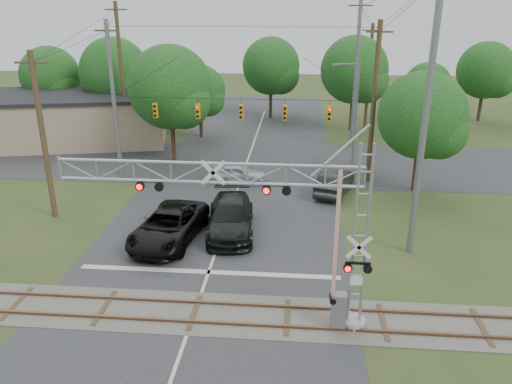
# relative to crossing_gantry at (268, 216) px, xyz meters

# --- Properties ---
(ground) EXTENTS (160.00, 160.00, 0.00)m
(ground) POSITION_rel_crossing_gantry_xyz_m (-3.16, -1.64, -4.87)
(ground) COLOR #303E1C
(ground) RESTS_ON ground
(road_main) EXTENTS (14.00, 90.00, 0.02)m
(road_main) POSITION_rel_crossing_gantry_xyz_m (-3.16, 8.36, -4.86)
(road_main) COLOR #2A2A2C
(road_main) RESTS_ON ground
(road_cross) EXTENTS (90.00, 12.00, 0.02)m
(road_cross) POSITION_rel_crossing_gantry_xyz_m (-3.16, 22.36, -4.86)
(road_cross) COLOR #2A2A2C
(road_cross) RESTS_ON ground
(railroad_track) EXTENTS (90.00, 3.20, 0.17)m
(railroad_track) POSITION_rel_crossing_gantry_xyz_m (-3.16, 0.36, -4.84)
(railroad_track) COLOR #4E4B44
(railroad_track) RESTS_ON ground
(crossing_gantry) EXTENTS (12.23, 1.00, 7.82)m
(crossing_gantry) POSITION_rel_crossing_gantry_xyz_m (0.00, 0.00, 0.00)
(crossing_gantry) COLOR #969691
(crossing_gantry) RESTS_ON ground
(traffic_signal_span) EXTENTS (19.34, 0.36, 11.50)m
(traffic_signal_span) POSITION_rel_crossing_gantry_xyz_m (-2.23, 18.36, 0.78)
(traffic_signal_span) COLOR slate
(traffic_signal_span) RESTS_ON ground
(pickup_black) EXTENTS (3.81, 6.82, 1.80)m
(pickup_black) POSITION_rel_crossing_gantry_xyz_m (-5.96, 7.22, -3.97)
(pickup_black) COLOR black
(pickup_black) RESTS_ON ground
(car_dark) EXTENTS (3.22, 6.62, 1.86)m
(car_dark) POSITION_rel_crossing_gantry_xyz_m (-2.70, 8.67, -3.94)
(car_dark) COLOR black
(car_dark) RESTS_ON ground
(sedan_silver) EXTENTS (4.15, 1.72, 1.41)m
(sedan_silver) POSITION_rel_crossing_gantry_xyz_m (-3.31, 17.18, -4.17)
(sedan_silver) COLOR #ADAFB5
(sedan_silver) RESTS_ON ground
(suv_dark) EXTENTS (3.19, 5.36, 1.67)m
(suv_dark) POSITION_rel_crossing_gantry_xyz_m (3.72, 15.63, -4.03)
(suv_dark) COLOR black
(suv_dark) RESTS_ON ground
(commercial_building) EXTENTS (21.21, 13.98, 4.56)m
(commercial_building) POSITION_rel_crossing_gantry_xyz_m (-21.41, 27.54, -2.58)
(commercial_building) COLOR #9C8768
(commercial_building) RESTS_ON ground
(streetlight) EXTENTS (2.20, 0.23, 8.23)m
(streetlight) POSITION_rel_crossing_gantry_xyz_m (5.48, 22.83, -0.26)
(streetlight) COLOR slate
(streetlight) RESTS_ON ground
(utility_poles) EXTENTS (25.15, 28.93, 14.27)m
(utility_poles) POSITION_rel_crossing_gantry_xyz_m (-1.07, 21.23, 1.41)
(utility_poles) COLOR #402D1D
(utility_poles) RESTS_ON ground
(treeline) EXTENTS (52.74, 29.64, 9.62)m
(treeline) POSITION_rel_crossing_gantry_xyz_m (-3.63, 31.68, 0.81)
(treeline) COLOR #3D281B
(treeline) RESTS_ON ground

